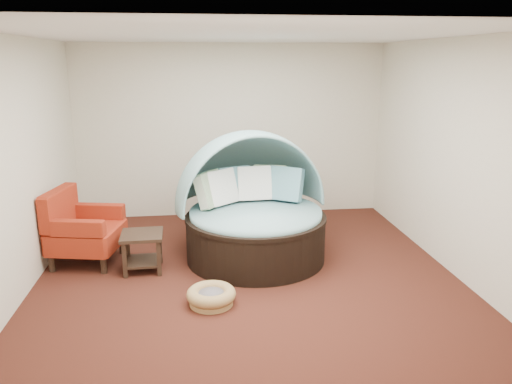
{
  "coord_description": "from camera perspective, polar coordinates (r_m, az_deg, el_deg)",
  "views": [
    {
      "loc": [
        -0.57,
        -5.64,
        2.54
      ],
      "look_at": [
        0.18,
        0.6,
        0.87
      ],
      "focal_mm": 35.0,
      "sensor_mm": 36.0,
      "label": 1
    }
  ],
  "objects": [
    {
      "name": "wall_left",
      "position": [
        6.07,
        -25.32,
        2.64
      ],
      "size": [
        0.0,
        5.0,
        5.0
      ],
      "primitive_type": "plane",
      "rotation": [
        1.57,
        0.0,
        1.57
      ],
      "color": "beige",
      "rests_on": "floor"
    },
    {
      "name": "floor",
      "position": [
        6.21,
        -1.02,
        -9.24
      ],
      "size": [
        5.0,
        5.0,
        0.0
      ],
      "primitive_type": "plane",
      "color": "#481C14",
      "rests_on": "ground"
    },
    {
      "name": "ceiling",
      "position": [
        5.67,
        -1.16,
        17.54
      ],
      "size": [
        5.0,
        5.0,
        0.0
      ],
      "primitive_type": "plane",
      "rotation": [
        3.14,
        0.0,
        0.0
      ],
      "color": "white",
      "rests_on": "wall_back"
    },
    {
      "name": "wall_back",
      "position": [
        8.24,
        -2.87,
        6.93
      ],
      "size": [
        5.0,
        0.0,
        5.0
      ],
      "primitive_type": "plane",
      "rotation": [
        1.57,
        0.0,
        0.0
      ],
      "color": "beige",
      "rests_on": "floor"
    },
    {
      "name": "canopy_daybed",
      "position": [
        6.49,
        -0.37,
        -0.88
      ],
      "size": [
        2.22,
        2.17,
        1.67
      ],
      "rotation": [
        0.0,
        0.0,
        0.22
      ],
      "color": "black",
      "rests_on": "floor"
    },
    {
      "name": "side_table",
      "position": [
        6.33,
        -12.84,
        -6.1
      ],
      "size": [
        0.52,
        0.52,
        0.48
      ],
      "rotation": [
        0.0,
        0.0,
        0.03
      ],
      "color": "black",
      "rests_on": "floor"
    },
    {
      "name": "red_armchair",
      "position": [
        6.75,
        -19.32,
        -4.04
      ],
      "size": [
        0.97,
        0.97,
        0.97
      ],
      "rotation": [
        0.0,
        0.0,
        -0.2
      ],
      "color": "black",
      "rests_on": "floor"
    },
    {
      "name": "wall_front",
      "position": [
        3.39,
        3.23,
        -4.77
      ],
      "size": [
        5.0,
        0.0,
        5.0
      ],
      "primitive_type": "plane",
      "rotation": [
        -1.57,
        0.0,
        0.0
      ],
      "color": "beige",
      "rests_on": "floor"
    },
    {
      "name": "pet_basket",
      "position": [
        5.46,
        -5.14,
        -11.74
      ],
      "size": [
        0.68,
        0.68,
        0.18
      ],
      "rotation": [
        0.0,
        0.0,
        0.37
      ],
      "color": "#997545",
      "rests_on": "floor"
    },
    {
      "name": "wall_right",
      "position": [
        6.52,
        21.39,
        3.81
      ],
      "size": [
        0.0,
        5.0,
        5.0
      ],
      "primitive_type": "plane",
      "rotation": [
        1.57,
        0.0,
        -1.57
      ],
      "color": "beige",
      "rests_on": "floor"
    }
  ]
}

